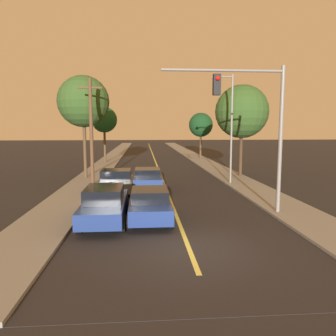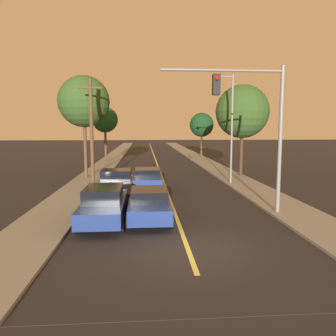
{
  "view_description": "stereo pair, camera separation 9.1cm",
  "coord_description": "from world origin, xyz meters",
  "px_view_note": "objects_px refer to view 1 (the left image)",
  "views": [
    {
      "loc": [
        -1.5,
        -10.34,
        3.97
      ],
      "look_at": [
        0.0,
        9.01,
        1.6
      ],
      "focal_mm": 35.0,
      "sensor_mm": 36.0,
      "label": 1
    },
    {
      "loc": [
        -1.4,
        -10.34,
        3.97
      ],
      "look_at": [
        0.0,
        9.01,
        1.6
      ],
      "focal_mm": 35.0,
      "sensor_mm": 36.0,
      "label": 2
    }
  ],
  "objects_px": {
    "car_outer_lane_second": "(116,181)",
    "utility_pole_left": "(91,130)",
    "traffic_signal_mast": "(254,114)",
    "tree_right_far": "(201,125)",
    "car_near_lane_front": "(150,204)",
    "car_near_lane_second": "(148,179)",
    "streetlamp_right": "(227,115)",
    "tree_left_far": "(104,120)",
    "tree_right_near": "(242,112)",
    "car_outer_lane_front": "(105,204)",
    "tree_left_near": "(83,102)"
  },
  "relations": [
    {
      "from": "tree_right_near",
      "to": "tree_left_far",
      "type": "bearing_deg",
      "value": 136.33
    },
    {
      "from": "traffic_signal_mast",
      "to": "tree_left_far",
      "type": "distance_m",
      "value": 24.97
    },
    {
      "from": "traffic_signal_mast",
      "to": "tree_left_far",
      "type": "xyz_separation_m",
      "value": [
        -9.27,
        23.19,
        0.26
      ]
    },
    {
      "from": "traffic_signal_mast",
      "to": "tree_right_near",
      "type": "xyz_separation_m",
      "value": [
        2.95,
        11.52,
        0.66
      ]
    },
    {
      "from": "traffic_signal_mast",
      "to": "car_outer_lane_second",
      "type": "bearing_deg",
      "value": 140.5
    },
    {
      "from": "car_near_lane_front",
      "to": "car_near_lane_second",
      "type": "bearing_deg",
      "value": 90.0
    },
    {
      "from": "streetlamp_right",
      "to": "tree_left_near",
      "type": "xyz_separation_m",
      "value": [
        -10.35,
        3.44,
        1.13
      ]
    },
    {
      "from": "car_near_lane_front",
      "to": "streetlamp_right",
      "type": "xyz_separation_m",
      "value": [
        5.57,
        8.68,
        4.13
      ]
    },
    {
      "from": "car_near_lane_second",
      "to": "tree_right_far",
      "type": "xyz_separation_m",
      "value": [
        7.18,
        21.27,
        3.6
      ]
    },
    {
      "from": "car_outer_lane_front",
      "to": "tree_left_near",
      "type": "relative_size",
      "value": 0.62
    },
    {
      "from": "car_near_lane_front",
      "to": "utility_pole_left",
      "type": "distance_m",
      "value": 9.86
    },
    {
      "from": "car_near_lane_front",
      "to": "utility_pole_left",
      "type": "relative_size",
      "value": 0.59
    },
    {
      "from": "traffic_signal_mast",
      "to": "car_near_lane_front",
      "type": "bearing_deg",
      "value": -172.8
    },
    {
      "from": "streetlamp_right",
      "to": "car_near_lane_second",
      "type": "bearing_deg",
      "value": -161.65
    },
    {
      "from": "car_outer_lane_front",
      "to": "streetlamp_right",
      "type": "height_order",
      "value": "streetlamp_right"
    },
    {
      "from": "car_outer_lane_front",
      "to": "tree_left_far",
      "type": "relative_size",
      "value": 0.79
    },
    {
      "from": "car_near_lane_second",
      "to": "car_outer_lane_second",
      "type": "xyz_separation_m",
      "value": [
        -1.9,
        -0.81,
        -0.02
      ]
    },
    {
      "from": "utility_pole_left",
      "to": "tree_left_far",
      "type": "distance_m",
      "value": 15.25
    },
    {
      "from": "traffic_signal_mast",
      "to": "streetlamp_right",
      "type": "xyz_separation_m",
      "value": [
        0.88,
        8.09,
        0.24
      ]
    },
    {
      "from": "tree_left_far",
      "to": "car_outer_lane_second",
      "type": "bearing_deg",
      "value": -81.43
    },
    {
      "from": "streetlamp_right",
      "to": "utility_pole_left",
      "type": "xyz_separation_m",
      "value": [
        -9.28,
        -0.09,
        -1.02
      ]
    },
    {
      "from": "traffic_signal_mast",
      "to": "utility_pole_left",
      "type": "height_order",
      "value": "utility_pole_left"
    },
    {
      "from": "car_near_lane_second",
      "to": "tree_left_far",
      "type": "height_order",
      "value": "tree_left_far"
    },
    {
      "from": "car_outer_lane_second",
      "to": "utility_pole_left",
      "type": "xyz_separation_m",
      "value": [
        -1.81,
        2.56,
        3.08
      ]
    },
    {
      "from": "car_outer_lane_front",
      "to": "tree_right_far",
      "type": "bearing_deg",
      "value": 72.14
    },
    {
      "from": "car_outer_lane_second",
      "to": "car_near_lane_second",
      "type": "bearing_deg",
      "value": 22.95
    },
    {
      "from": "car_outer_lane_front",
      "to": "car_outer_lane_second",
      "type": "height_order",
      "value": "car_outer_lane_front"
    },
    {
      "from": "car_near_lane_front",
      "to": "tree_right_far",
      "type": "bearing_deg",
      "value": 75.66
    },
    {
      "from": "car_outer_lane_second",
      "to": "utility_pole_left",
      "type": "bearing_deg",
      "value": 125.25
    },
    {
      "from": "car_near_lane_front",
      "to": "car_outer_lane_front",
      "type": "distance_m",
      "value": 1.91
    },
    {
      "from": "traffic_signal_mast",
      "to": "tree_right_far",
      "type": "height_order",
      "value": "traffic_signal_mast"
    },
    {
      "from": "utility_pole_left",
      "to": "tree_right_far",
      "type": "relative_size",
      "value": 1.22
    },
    {
      "from": "car_outer_lane_second",
      "to": "tree_right_far",
      "type": "bearing_deg",
      "value": 67.63
    },
    {
      "from": "car_outer_lane_front",
      "to": "traffic_signal_mast",
      "type": "relative_size",
      "value": 0.74
    },
    {
      "from": "car_outer_lane_front",
      "to": "traffic_signal_mast",
      "type": "height_order",
      "value": "traffic_signal_mast"
    },
    {
      "from": "utility_pole_left",
      "to": "tree_left_far",
      "type": "bearing_deg",
      "value": 93.26
    },
    {
      "from": "tree_right_near",
      "to": "traffic_signal_mast",
      "type": "bearing_deg",
      "value": -104.35
    },
    {
      "from": "tree_left_near",
      "to": "tree_right_far",
      "type": "relative_size",
      "value": 1.35
    },
    {
      "from": "tree_left_near",
      "to": "tree_left_far",
      "type": "bearing_deg",
      "value": 88.98
    },
    {
      "from": "tree_right_far",
      "to": "tree_left_near",
      "type": "bearing_deg",
      "value": -126.84
    },
    {
      "from": "tree_left_near",
      "to": "tree_right_near",
      "type": "xyz_separation_m",
      "value": [
        12.43,
        -0.01,
        -0.71
      ]
    },
    {
      "from": "traffic_signal_mast",
      "to": "tree_right_far",
      "type": "distance_m",
      "value": 27.62
    },
    {
      "from": "streetlamp_right",
      "to": "tree_left_near",
      "type": "distance_m",
      "value": 10.97
    },
    {
      "from": "tree_left_far",
      "to": "tree_right_far",
      "type": "bearing_deg",
      "value": 20.17
    },
    {
      "from": "car_near_lane_front",
      "to": "traffic_signal_mast",
      "type": "xyz_separation_m",
      "value": [
        4.69,
        0.59,
        3.9
      ]
    },
    {
      "from": "utility_pole_left",
      "to": "tree_right_near",
      "type": "relative_size",
      "value": 0.97
    },
    {
      "from": "car_near_lane_front",
      "to": "car_near_lane_second",
      "type": "height_order",
      "value": "car_near_lane_second"
    },
    {
      "from": "utility_pole_left",
      "to": "tree_right_near",
      "type": "distance_m",
      "value": 11.97
    },
    {
      "from": "car_outer_lane_second",
      "to": "traffic_signal_mast",
      "type": "relative_size",
      "value": 0.58
    },
    {
      "from": "traffic_signal_mast",
      "to": "tree_right_far",
      "type": "relative_size",
      "value": 1.14
    }
  ]
}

